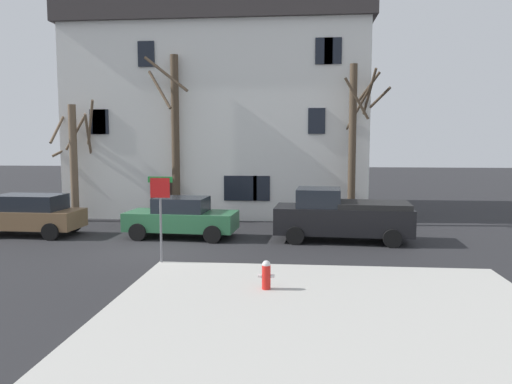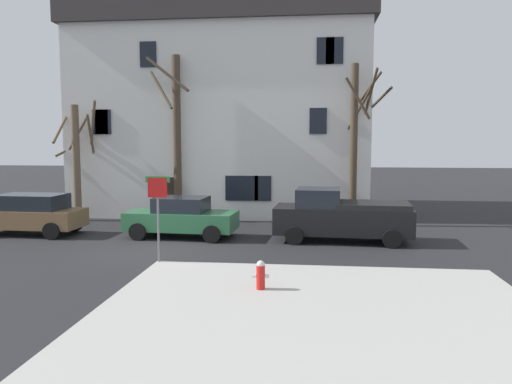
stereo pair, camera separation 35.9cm
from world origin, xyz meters
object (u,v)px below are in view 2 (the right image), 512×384
object	(u,v)px
tree_bare_far	(356,138)
tree_bare_mid	(177,132)
car_brown_wagon	(31,214)
building_main	(227,103)
fire_hydrant	(261,274)
car_green_sedan	(182,217)
tree_bare_near	(77,157)
pickup_truck_black	(341,216)
street_sign_pole	(158,203)
bicycle_leaning	(50,214)

from	to	relation	value
tree_bare_far	tree_bare_mid	bearing A→B (deg)	177.69
tree_bare_far	car_brown_wagon	size ratio (longest dim) A/B	1.71
tree_bare_far	building_main	bearing A→B (deg)	143.86
tree_bare_mid	fire_hydrant	world-z (taller)	tree_bare_mid
tree_bare_mid	car_green_sedan	world-z (taller)	tree_bare_mid
tree_bare_near	tree_bare_far	bearing A→B (deg)	-0.04
tree_bare_near	pickup_truck_black	world-z (taller)	tree_bare_near
tree_bare_near	tree_bare_mid	bearing A→B (deg)	3.84
tree_bare_mid	street_sign_pole	bearing A→B (deg)	-78.67
building_main	fire_hydrant	bearing A→B (deg)	-77.30
car_brown_wagon	car_green_sedan	size ratio (longest dim) A/B	0.96
car_green_sedan	bicycle_leaning	bearing A→B (deg)	157.36
car_brown_wagon	car_green_sedan	bearing A→B (deg)	1.01
tree_bare_far	bicycle_leaning	xyz separation A→B (m)	(-14.43, -0.65, -3.63)
building_main	street_sign_pole	xyz separation A→B (m)	(0.11, -13.18, -4.04)
tree_bare_near	pickup_truck_black	xyz separation A→B (m)	(12.43, -3.77, -2.10)
street_sign_pole	tree_bare_mid	bearing A→B (deg)	101.33
building_main	car_green_sedan	xyz separation A→B (m)	(-0.37, -8.63, -5.17)
pickup_truck_black	tree_bare_near	bearing A→B (deg)	163.12
tree_bare_near	tree_bare_far	xyz separation A→B (m)	(13.25, -0.01, 0.92)
fire_hydrant	car_green_sedan	bearing A→B (deg)	119.04
fire_hydrant	street_sign_pole	size ratio (longest dim) A/B	0.27
pickup_truck_black	fire_hydrant	xyz separation A→B (m)	(-2.40, -6.96, -0.48)
tree_bare_mid	fire_hydrant	xyz separation A→B (m)	(5.14, -11.06, -3.78)
building_main	street_sign_pole	world-z (taller)	building_main
bicycle_leaning	tree_bare_far	bearing A→B (deg)	2.59
fire_hydrant	street_sign_pole	bearing A→B (deg)	144.00
car_green_sedan	fire_hydrant	distance (m)	8.05
street_sign_pole	fire_hydrant	bearing A→B (deg)	-36.00
tree_bare_mid	car_green_sedan	bearing A→B (deg)	-72.96
tree_bare_far	car_green_sedan	size ratio (longest dim) A/B	1.63
tree_bare_mid	car_brown_wagon	distance (m)	7.40
tree_bare_near	building_main	bearing A→B (deg)	37.18
fire_hydrant	pickup_truck_black	bearing A→B (deg)	70.95
building_main	pickup_truck_black	world-z (taller)	building_main
fire_hydrant	bicycle_leaning	distance (m)	15.07
car_brown_wagon	tree_bare_near	bearing A→B (deg)	86.82
pickup_truck_black	bicycle_leaning	distance (m)	13.97
tree_bare_mid	car_green_sedan	distance (m)	5.46
tree_bare_mid	fire_hydrant	size ratio (longest dim) A/B	10.76
pickup_truck_black	bicycle_leaning	xyz separation A→B (m)	(-13.61, 3.11, -0.61)
building_main	tree_bare_near	bearing A→B (deg)	-142.82
tree_bare_mid	car_green_sedan	xyz separation A→B (m)	(1.24, -4.04, -3.47)
car_green_sedan	pickup_truck_black	distance (m)	6.31
tree_bare_near	tree_bare_mid	distance (m)	5.04
tree_bare_mid	bicycle_leaning	distance (m)	7.29
tree_bare_mid	car_brown_wagon	xyz separation A→B (m)	(-5.10, -4.15, -3.41)
building_main	car_brown_wagon	size ratio (longest dim) A/B	3.65
pickup_truck_black	street_sign_pole	bearing A→B (deg)	-142.44
tree_bare_near	car_brown_wagon	xyz separation A→B (m)	(-0.21, -3.82, -2.20)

